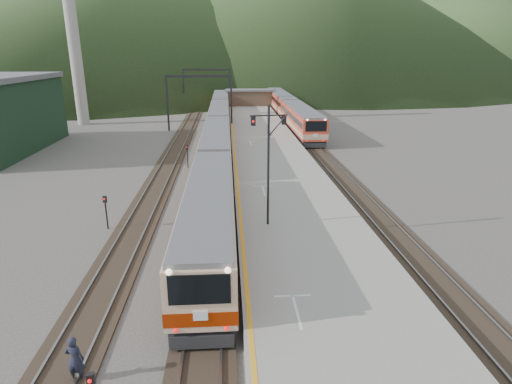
{
  "coord_description": "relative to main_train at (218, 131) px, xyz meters",
  "views": [
    {
      "loc": [
        1.14,
        -8.82,
        11.01
      ],
      "look_at": [
        2.99,
        18.71,
        2.0
      ],
      "focal_mm": 30.0,
      "sensor_mm": 36.0,
      "label": 1
    }
  ],
  "objects": [
    {
      "name": "track_main",
      "position": [
        0.0,
        -3.16,
        -1.86
      ],
      "size": [
        2.6,
        200.0,
        0.23
      ],
      "color": "black",
      "rests_on": "ground"
    },
    {
      "name": "track_far",
      "position": [
        -5.0,
        -3.16,
        -1.86
      ],
      "size": [
        2.6,
        200.0,
        0.23
      ],
      "color": "black",
      "rests_on": "ground"
    },
    {
      "name": "track_second",
      "position": [
        11.5,
        -3.16,
        -1.86
      ],
      "size": [
        2.6,
        200.0,
        0.23
      ],
      "color": "black",
      "rests_on": "ground"
    },
    {
      "name": "platform",
      "position": [
        5.6,
        -5.16,
        -1.43
      ],
      "size": [
        8.0,
        100.0,
        1.0
      ],
      "primitive_type": "cube",
      "color": "gray",
      "rests_on": "ground"
    },
    {
      "name": "gantry_near",
      "position": [
        -2.85,
        11.84,
        3.65
      ],
      "size": [
        9.55,
        0.25,
        8.0
      ],
      "color": "black",
      "rests_on": "ground"
    },
    {
      "name": "gantry_far",
      "position": [
        -2.85,
        36.84,
        3.65
      ],
      "size": [
        9.55,
        0.25,
        8.0
      ],
      "color": "black",
      "rests_on": "ground"
    },
    {
      "name": "smokestack",
      "position": [
        -22.0,
        18.84,
        13.07
      ],
      "size": [
        1.8,
        1.8,
        30.0
      ],
      "primitive_type": "cylinder",
      "color": "#9E998E",
      "rests_on": "ground"
    },
    {
      "name": "station_shed",
      "position": [
        5.6,
        34.84,
        0.64
      ],
      "size": [
        9.4,
        4.4,
        3.1
      ],
      "color": "#4C3C2C",
      "rests_on": "platform"
    },
    {
      "name": "hill_a",
      "position": [
        -40.0,
        146.84,
        28.07
      ],
      "size": [
        180.0,
        180.0,
        60.0
      ],
      "primitive_type": "cone",
      "color": "#2D4E25",
      "rests_on": "ground"
    },
    {
      "name": "hill_c",
      "position": [
        110.0,
        166.84,
        23.07
      ],
      "size": [
        160.0,
        160.0,
        50.0
      ],
      "primitive_type": "cone",
      "color": "#2D4E25",
      "rests_on": "ground"
    },
    {
      "name": "main_train",
      "position": [
        0.0,
        0.0,
        0.0
      ],
      "size": [
        2.79,
        76.45,
        3.4
      ],
      "color": "tan",
      "rests_on": "track_main"
    },
    {
      "name": "second_train",
      "position": [
        11.5,
        28.57,
        0.16
      ],
      "size": [
        3.05,
        62.5,
        3.72
      ],
      "color": "#D9452C",
      "rests_on": "track_second"
    },
    {
      "name": "signal_mast",
      "position": [
        3.49,
        -27.76,
        3.47
      ],
      "size": [
        2.19,
        0.48,
        7.23
      ],
      "color": "black",
      "rests_on": "platform"
    },
    {
      "name": "short_signal_b",
      "position": [
        -2.9,
        -9.91,
        -0.47
      ],
      "size": [
        0.26,
        0.22,
        2.27
      ],
      "color": "black",
      "rests_on": "ground"
    },
    {
      "name": "short_signal_c",
      "position": [
        -6.82,
        -25.46,
        -0.47
      ],
      "size": [
        0.24,
        0.19,
        2.27
      ],
      "color": "black",
      "rests_on": "ground"
    },
    {
      "name": "worker",
      "position": [
        -4.31,
        -39.31,
        -1.04
      ],
      "size": [
        0.7,
        0.5,
        1.79
      ],
      "primitive_type": "imported",
      "rotation": [
        0.0,
        0.0,
        3.03
      ],
      "color": "#1E2131",
      "rests_on": "ground"
    }
  ]
}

